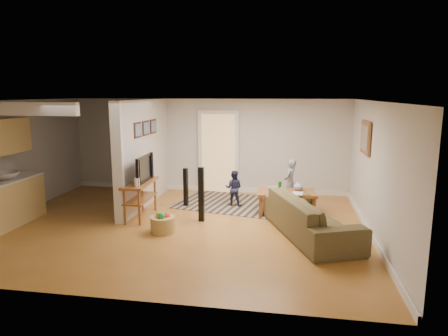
{
  "coord_description": "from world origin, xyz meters",
  "views": [
    {
      "loc": [
        2.19,
        -7.5,
        2.64
      ],
      "look_at": [
        0.84,
        0.6,
        1.1
      ],
      "focal_mm": 32.0,
      "sensor_mm": 36.0,
      "label": 1
    }
  ],
  "objects_px": {
    "sofa": "(309,235)",
    "speaker_left": "(201,194)",
    "speaker_right": "(186,187)",
    "toddler": "(234,205)",
    "tv_console": "(141,185)",
    "coffee_table": "(287,196)",
    "child": "(289,205)",
    "toy_basket": "(163,224)"
  },
  "relations": [
    {
      "from": "tv_console",
      "to": "child",
      "type": "relative_size",
      "value": 1.12
    },
    {
      "from": "speaker_left",
      "to": "child",
      "type": "height_order",
      "value": "speaker_left"
    },
    {
      "from": "sofa",
      "to": "toddler",
      "type": "height_order",
      "value": "toddler"
    },
    {
      "from": "child",
      "to": "sofa",
      "type": "bearing_deg",
      "value": 32.42
    },
    {
      "from": "toy_basket",
      "to": "toddler",
      "type": "relative_size",
      "value": 0.56
    },
    {
      "from": "sofa",
      "to": "speaker_left",
      "type": "distance_m",
      "value": 2.33
    },
    {
      "from": "coffee_table",
      "to": "toddler",
      "type": "bearing_deg",
      "value": 161.97
    },
    {
      "from": "sofa",
      "to": "speaker_left",
      "type": "relative_size",
      "value": 2.22
    },
    {
      "from": "sofa",
      "to": "tv_console",
      "type": "relative_size",
      "value": 2.02
    },
    {
      "from": "sofa",
      "to": "child",
      "type": "bearing_deg",
      "value": -10.82
    },
    {
      "from": "coffee_table",
      "to": "toy_basket",
      "type": "xyz_separation_m",
      "value": [
        -2.34,
        -1.67,
        -0.22
      ]
    },
    {
      "from": "toddler",
      "to": "tv_console",
      "type": "bearing_deg",
      "value": 37.87
    },
    {
      "from": "toy_basket",
      "to": "speaker_right",
      "type": "bearing_deg",
      "value": 91.04
    },
    {
      "from": "speaker_left",
      "to": "sofa",
      "type": "bearing_deg",
      "value": -14.06
    },
    {
      "from": "speaker_left",
      "to": "speaker_right",
      "type": "height_order",
      "value": "speaker_left"
    },
    {
      "from": "sofa",
      "to": "toddler",
      "type": "relative_size",
      "value": 2.99
    },
    {
      "from": "coffee_table",
      "to": "speaker_left",
      "type": "height_order",
      "value": "speaker_left"
    },
    {
      "from": "tv_console",
      "to": "speaker_right",
      "type": "height_order",
      "value": "tv_console"
    },
    {
      "from": "speaker_left",
      "to": "tv_console",
      "type": "bearing_deg",
      "value": 177.27
    },
    {
      "from": "toy_basket",
      "to": "toddler",
      "type": "bearing_deg",
      "value": 62.51
    },
    {
      "from": "coffee_table",
      "to": "tv_console",
      "type": "xyz_separation_m",
      "value": [
        -3.1,
        -0.82,
        0.32
      ]
    },
    {
      "from": "speaker_left",
      "to": "toy_basket",
      "type": "relative_size",
      "value": 2.42
    },
    {
      "from": "speaker_right",
      "to": "toddler",
      "type": "bearing_deg",
      "value": 24.28
    },
    {
      "from": "toy_basket",
      "to": "speaker_left",
      "type": "bearing_deg",
      "value": 54.53
    },
    {
      "from": "sofa",
      "to": "child",
      "type": "height_order",
      "value": "child"
    },
    {
      "from": "tv_console",
      "to": "speaker_right",
      "type": "bearing_deg",
      "value": 52.18
    },
    {
      "from": "speaker_right",
      "to": "toddler",
      "type": "xyz_separation_m",
      "value": [
        1.12,
        0.22,
        -0.46
      ]
    },
    {
      "from": "coffee_table",
      "to": "tv_console",
      "type": "bearing_deg",
      "value": -165.17
    },
    {
      "from": "sofa",
      "to": "speaker_right",
      "type": "distance_m",
      "value": 3.24
    },
    {
      "from": "toddler",
      "to": "toy_basket",
      "type": "bearing_deg",
      "value": 66.61
    },
    {
      "from": "coffee_table",
      "to": "tv_console",
      "type": "relative_size",
      "value": 1.06
    },
    {
      "from": "sofa",
      "to": "speaker_right",
      "type": "relative_size",
      "value": 2.79
    },
    {
      "from": "toy_basket",
      "to": "child",
      "type": "distance_m",
      "value": 3.33
    },
    {
      "from": "sofa",
      "to": "toy_basket",
      "type": "bearing_deg",
      "value": 74.67
    },
    {
      "from": "child",
      "to": "toddler",
      "type": "distance_m",
      "value": 1.33
    },
    {
      "from": "sofa",
      "to": "coffee_table",
      "type": "distance_m",
      "value": 1.48
    },
    {
      "from": "tv_console",
      "to": "child",
      "type": "height_order",
      "value": "tv_console"
    },
    {
      "from": "toddler",
      "to": "sofa",
      "type": "bearing_deg",
      "value": 137.91
    },
    {
      "from": "sofa",
      "to": "toddler",
      "type": "distance_m",
      "value": 2.45
    },
    {
      "from": "tv_console",
      "to": "toddler",
      "type": "xyz_separation_m",
      "value": [
        1.84,
        1.23,
        -0.71
      ]
    },
    {
      "from": "coffee_table",
      "to": "speaker_right",
      "type": "distance_m",
      "value": 2.38
    },
    {
      "from": "sofa",
      "to": "speaker_left",
      "type": "bearing_deg",
      "value": 55.41
    }
  ]
}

